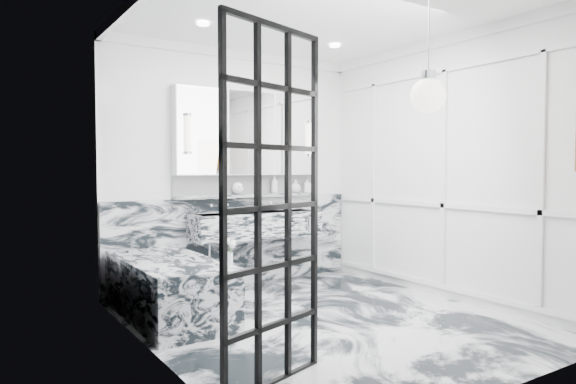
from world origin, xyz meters
TOP-DOWN VIEW (x-y plane):
  - floor at (0.00, 0.00)m, footprint 3.60×3.60m
  - ceiling at (0.00, 0.00)m, footprint 3.60×3.60m
  - wall_back at (0.00, 1.80)m, footprint 3.60×0.00m
  - wall_front at (0.00, -1.80)m, footprint 3.60×0.00m
  - wall_left at (-1.60, 0.00)m, footprint 0.00×3.60m
  - wall_right at (1.60, 0.00)m, footprint 0.00×3.60m
  - marble_clad_back at (0.00, 1.78)m, footprint 3.18×0.05m
  - marble_clad_left at (-1.59, 0.00)m, footprint 0.02×3.56m
  - panel_molding at (1.58, 0.00)m, footprint 0.03×3.40m
  - soap_bottle_a at (0.49, 1.71)m, footprint 0.10×0.10m
  - soap_bottle_b at (0.99, 1.71)m, footprint 0.10×0.11m
  - soap_bottle_c at (0.81, 1.71)m, footprint 0.17×0.17m
  - face_pot at (-0.02, 1.71)m, footprint 0.14×0.14m
  - amber_bottle at (0.26, 1.71)m, footprint 0.04×0.04m
  - flower_vase at (-0.86, 0.26)m, footprint 0.09×0.09m
  - crittall_door at (-1.12, -0.92)m, footprint 0.85×0.30m
  - pendant_light at (-0.06, -1.24)m, footprint 0.24×0.24m
  - trough_sink at (0.15, 1.55)m, footprint 1.60×0.45m
  - ledge at (0.15, 1.72)m, footprint 1.90×0.14m
  - subway_tile at (0.15, 1.78)m, footprint 1.90×0.03m
  - mirror_cabinet at (0.15, 1.73)m, footprint 1.90×0.16m
  - sconce_left at (-0.67, 1.63)m, footprint 0.07×0.07m
  - sconce_right at (0.97, 1.63)m, footprint 0.07×0.07m
  - bathtub at (-1.18, 0.90)m, footprint 0.75×1.65m

SIDE VIEW (x-z plane):
  - floor at x=0.00m, z-range 0.00..0.00m
  - bathtub at x=-1.18m, z-range 0.00..0.55m
  - marble_clad_back at x=0.00m, z-range 0.00..1.05m
  - flower_vase at x=-0.86m, z-range 0.55..0.67m
  - trough_sink at x=0.15m, z-range 0.58..0.88m
  - ledge at x=0.15m, z-range 1.05..1.09m
  - amber_bottle at x=0.26m, z-range 1.09..1.19m
  - crittall_door at x=-1.12m, z-range 0.00..2.30m
  - face_pot at x=-0.02m, z-range 1.10..1.23m
  - soap_bottle_c at x=0.81m, z-range 1.09..1.26m
  - soap_bottle_b at x=0.99m, z-range 1.09..1.27m
  - soap_bottle_a at x=0.49m, z-range 1.09..1.31m
  - subway_tile at x=0.15m, z-range 1.09..1.32m
  - panel_molding at x=1.58m, z-range 0.15..2.45m
  - marble_clad_left at x=-1.59m, z-range 0.00..2.68m
  - wall_back at x=0.00m, z-range -0.40..3.20m
  - wall_front at x=0.00m, z-range -0.40..3.20m
  - wall_left at x=-1.60m, z-range -0.40..3.20m
  - wall_right at x=1.60m, z-range -0.40..3.20m
  - sconce_left at x=-0.67m, z-range 1.58..1.98m
  - sconce_right at x=0.97m, z-range 1.58..1.98m
  - mirror_cabinet at x=0.15m, z-range 1.32..2.32m
  - pendant_light at x=-0.06m, z-range 1.78..2.02m
  - ceiling at x=0.00m, z-range 2.80..2.80m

